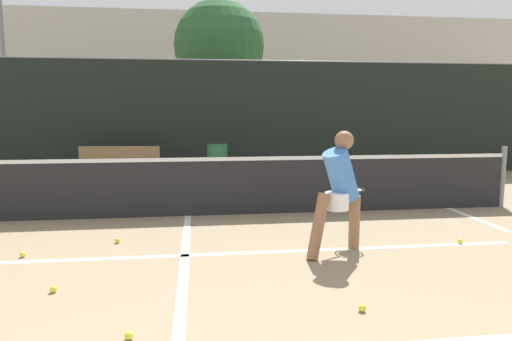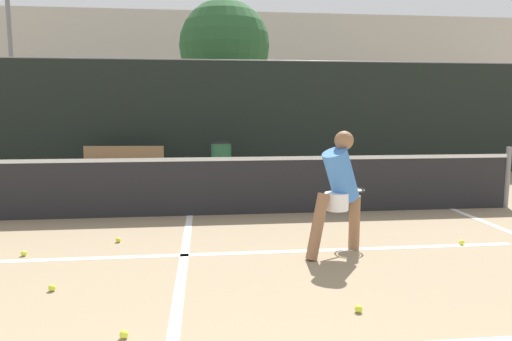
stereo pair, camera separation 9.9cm
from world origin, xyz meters
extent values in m
cube|color=white|center=(0.00, 4.89, 0.00)|extent=(8.25, 0.10, 0.01)
cube|color=white|center=(0.00, 4.77, 0.00)|extent=(0.10, 4.35, 0.01)
cylinder|color=slate|center=(5.50, 6.94, 0.53)|extent=(0.09, 0.09, 1.07)
cube|color=#232326|center=(0.00, 6.94, 0.47)|extent=(11.00, 0.02, 0.95)
cube|color=white|center=(0.00, 6.94, 0.92)|extent=(11.00, 0.03, 0.06)
cube|color=black|center=(0.00, 11.34, 1.46)|extent=(24.00, 0.06, 2.92)
cylinder|color=slate|center=(0.00, 11.34, 2.94)|extent=(24.00, 0.04, 0.04)
cylinder|color=#8C6042|center=(2.07, 4.90, 0.34)|extent=(0.13, 0.13, 0.67)
cylinder|color=#8C6042|center=(1.53, 4.59, 0.38)|extent=(0.34, 0.27, 0.78)
cylinder|color=white|center=(1.79, 4.74, 0.64)|extent=(0.28, 0.28, 0.20)
cylinder|color=#3F7ACC|center=(1.84, 4.77, 0.94)|extent=(0.50, 0.41, 0.72)
sphere|color=#8C6042|center=(1.88, 4.79, 1.35)|extent=(0.23, 0.23, 0.23)
cylinder|color=#262628|center=(1.85, 5.04, 0.69)|extent=(0.28, 0.17, 0.03)
torus|color=#262628|center=(2.12, 5.19, 0.69)|extent=(0.47, 0.47, 0.02)
cylinder|color=beige|center=(2.12, 5.19, 0.69)|extent=(0.35, 0.35, 0.01)
sphere|color=#D1E033|center=(-0.88, 5.52, 0.03)|extent=(0.07, 0.07, 0.07)
sphere|color=#D1E033|center=(-1.20, 3.94, 0.03)|extent=(0.07, 0.07, 0.07)
sphere|color=#D1E033|center=(-0.37, 2.94, 0.03)|extent=(0.07, 0.07, 0.07)
sphere|color=#D1E033|center=(-1.88, 5.07, 0.03)|extent=(0.07, 0.07, 0.07)
sphere|color=#D1E033|center=(3.49, 4.91, 0.03)|extent=(0.07, 0.07, 0.07)
sphere|color=#D1E033|center=(1.54, 3.17, 0.03)|extent=(0.07, 0.07, 0.07)
cube|color=olive|center=(-1.66, 10.45, 0.44)|extent=(1.90, 0.53, 0.04)
cube|color=olive|center=(-1.65, 10.63, 0.65)|extent=(1.88, 0.21, 0.42)
cube|color=#333338|center=(-2.41, 10.51, 0.22)|extent=(0.06, 0.32, 0.44)
cube|color=#333338|center=(-0.91, 10.38, 0.22)|extent=(0.06, 0.32, 0.44)
cylinder|color=#28603D|center=(0.64, 10.38, 0.46)|extent=(0.48, 0.48, 0.92)
cylinder|color=black|center=(0.64, 10.38, 0.94)|extent=(0.50, 0.50, 0.04)
cube|color=#B7B7BC|center=(-2.93, 13.78, 0.45)|extent=(1.84, 4.26, 0.90)
cube|color=#1E2328|center=(-2.93, 13.57, 1.19)|extent=(1.54, 2.55, 0.60)
cylinder|color=black|center=(-2.10, 15.14, 0.30)|extent=(0.18, 0.60, 0.60)
cylinder|color=black|center=(-2.10, 12.42, 0.30)|extent=(0.18, 0.60, 0.60)
cylinder|color=slate|center=(-6.64, 17.34, 4.14)|extent=(0.16, 0.16, 8.28)
cylinder|color=brown|center=(0.98, 15.61, 1.40)|extent=(0.28, 0.28, 2.80)
sphere|color=#28562D|center=(0.98, 15.61, 3.87)|extent=(3.08, 3.08, 3.08)
cube|color=#B2ADA3|center=(0.00, 25.12, 3.37)|extent=(36.00, 2.40, 6.74)
camera|label=1|loc=(0.16, -0.37, 1.71)|focal=32.00mm
camera|label=2|loc=(0.26, -0.38, 1.71)|focal=32.00mm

